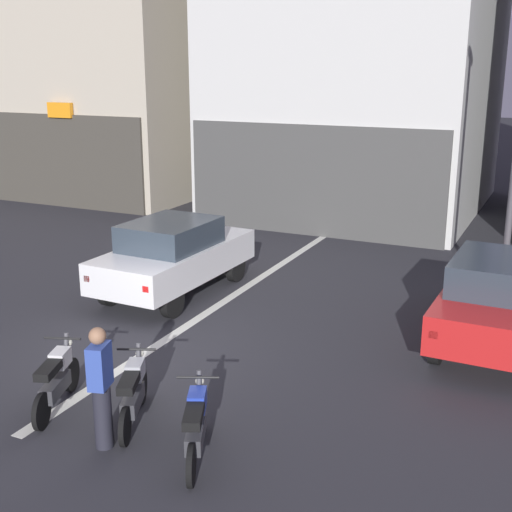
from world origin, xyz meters
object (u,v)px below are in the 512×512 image
car_white_crossing_near (174,254)px  person_by_motorcycles (101,387)px  car_red_parked_kerbside (499,298)px  motorcycle_silver_row_left_mid (133,392)px  motorcycle_white_row_leftmost (57,379)px  motorcycle_blue_row_centre (196,425)px

car_white_crossing_near → person_by_motorcycles: person_by_motorcycles is taller
car_red_parked_kerbside → motorcycle_silver_row_left_mid: bearing=-130.3°
car_white_crossing_near → motorcycle_white_row_leftmost: bearing=-76.9°
person_by_motorcycles → car_red_parked_kerbside: bearing=53.4°
car_white_crossing_near → motorcycle_blue_row_centre: 6.51m
motorcycle_silver_row_left_mid → car_red_parked_kerbside: bearing=49.7°
car_white_crossing_near → motorcycle_blue_row_centre: bearing=-55.7°
motorcycle_blue_row_centre → car_red_parked_kerbside: bearing=60.9°
motorcycle_blue_row_centre → person_by_motorcycles: person_by_motorcycles is taller
car_white_crossing_near → motorcycle_white_row_leftmost: (1.19, -5.12, -0.43)m
car_white_crossing_near → car_red_parked_kerbside: (6.67, 0.04, 0.00)m
motorcycle_silver_row_left_mid → motorcycle_blue_row_centre: 1.30m
motorcycle_silver_row_left_mid → motorcycle_blue_row_centre: size_ratio=1.00×
car_red_parked_kerbside → person_by_motorcycles: bearing=-126.6°
motorcycle_white_row_leftmost → motorcycle_blue_row_centre: size_ratio=1.03×
motorcycle_blue_row_centre → person_by_motorcycles: (-1.22, -0.30, 0.40)m
car_red_parked_kerbside → person_by_motorcycles: size_ratio=2.48×
car_red_parked_kerbside → motorcycle_white_row_leftmost: size_ratio=2.59×
car_red_parked_kerbside → motorcycle_silver_row_left_mid: size_ratio=2.66×
car_white_crossing_near → motorcycle_white_row_leftmost: size_ratio=2.60×
motorcycle_silver_row_left_mid → motorcycle_white_row_leftmost: bearing=-173.2°
car_red_parked_kerbside → motorcycle_blue_row_centre: car_red_parked_kerbside is taller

